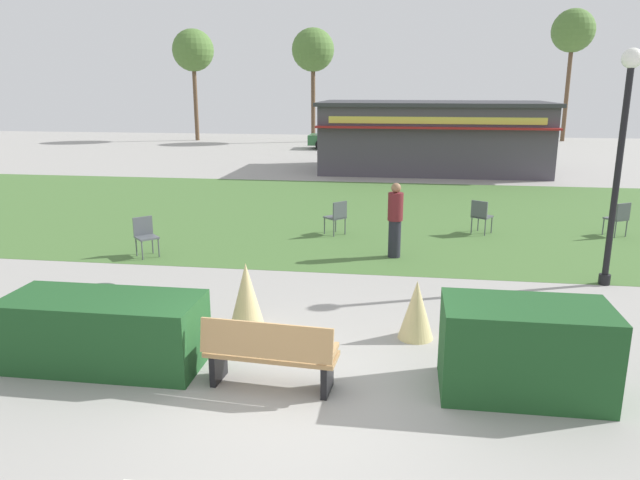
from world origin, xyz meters
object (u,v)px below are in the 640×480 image
trash_bin (102,314)px  person_strolling (395,220)px  parked_car_west_slot (343,138)px  cafe_chair_west (481,214)px  cafe_chair_center (619,216)px  park_bench (270,354)px  tree_left_bg (313,51)px  tree_center_bg (193,51)px  food_kiosk (432,136)px  lamppost_mid (622,141)px  tree_right_bg (573,32)px  cafe_chair_north (145,233)px  cafe_chair_east (337,215)px

trash_bin → person_strolling: person_strolling is taller
person_strolling → parked_car_west_slot: person_strolling is taller
cafe_chair_west → parked_car_west_slot: bearing=105.6°
cafe_chair_center → person_strolling: bearing=-154.2°
park_bench → tree_left_bg: bearing=98.0°
tree_center_bg → food_kiosk: bearing=-40.1°
lamppost_mid → tree_center_bg: tree_center_bg is taller
cafe_chair_west → tree_left_bg: size_ratio=0.12×
person_strolling → tree_right_bg: bearing=-25.6°
park_bench → food_kiosk: food_kiosk is taller
trash_bin → tree_center_bg: size_ratio=0.11×
lamppost_mid → food_kiosk: (-2.82, 15.75, -1.23)m
food_kiosk → cafe_chair_north: food_kiosk is taller
tree_center_bg → person_strolling: bearing=-62.5°
food_kiosk → cafe_chair_north: bearing=-114.4°
park_bench → cafe_chair_center: bearing=52.1°
parked_car_west_slot → tree_right_bg: bearing=26.8°
food_kiosk → tree_center_bg: bearing=139.9°
person_strolling → trash_bin: bearing=134.6°
cafe_chair_east → parked_car_west_slot: (-2.14, 21.44, 0.12)m
food_kiosk → cafe_chair_center: bearing=-69.7°
cafe_chair_east → cafe_chair_north: 4.81m
person_strolling → parked_car_west_slot: 23.58m
person_strolling → cafe_chair_north: bearing=91.2°
food_kiosk → parked_car_west_slot: size_ratio=2.35×
lamppost_mid → cafe_chair_north: 9.97m
park_bench → person_strolling: size_ratio=1.03×
tree_left_bg → trash_bin: bearing=-86.7°
trash_bin → cafe_chair_north: cafe_chair_north is taller
cafe_chair_west → cafe_chair_center: bearing=3.6°
food_kiosk → cafe_chair_east: bearing=-102.6°
tree_left_bg → park_bench: bearing=-82.0°
cafe_chair_west → cafe_chair_north: 8.38m
person_strolling → tree_left_bg: 28.73m
tree_right_bg → parked_car_west_slot: bearing=-153.2°
cafe_chair_west → person_strolling: bearing=-130.9°
cafe_chair_east → person_strolling: bearing=-50.7°
cafe_chair_center → lamppost_mid: bearing=-110.3°
tree_right_bg → tree_center_bg: (-25.14, -2.98, -1.17)m
park_bench → tree_center_bg: bearing=110.9°
tree_center_bg → cafe_chair_center: bearing=-51.2°
cafe_chair_east → tree_left_bg: size_ratio=0.12×
trash_bin → park_bench: bearing=-21.2°
park_bench → tree_left_bg: size_ratio=0.23×
cafe_chair_east → cafe_chair_center: 7.18m
parked_car_west_slot → person_strolling: bearing=-81.1°
park_bench → cafe_chair_north: (-4.17, 5.61, 0.05)m
trash_bin → tree_center_bg: 34.80m
cafe_chair_west → parked_car_west_slot: (-5.81, 20.80, 0.12)m
tree_right_bg → food_kiosk: bearing=-120.4°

